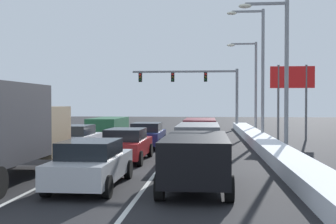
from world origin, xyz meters
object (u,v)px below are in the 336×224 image
object	(u,v)px
sedan_white_left_lane_second	(76,139)
suv_green_left_lane_third	(108,127)
street_lamp_right_near	(280,62)
street_lamp_right_far	(252,79)
box_truck_left_lane_nearest	(1,126)
sedan_red_center_lane_second	(126,145)
sedan_silver_center_lane_nearest	(91,163)
suv_black_right_lane_nearest	(196,157)
traffic_light_gantry	(200,83)
street_lamp_right_mid	(258,63)
suv_gray_right_lane_second	(198,138)
suv_maroon_right_lane_third	(200,129)
roadside_sign_right	(292,85)
sedan_navy_center_lane_third	(147,135)

from	to	relation	value
sedan_white_left_lane_second	suv_green_left_lane_third	world-z (taller)	suv_green_left_lane_third
street_lamp_right_near	street_lamp_right_far	bearing A→B (deg)	89.91
box_truck_left_lane_nearest	street_lamp_right_near	bearing A→B (deg)	40.17
sedan_red_center_lane_second	suv_green_left_lane_third	size ratio (longest dim) A/B	0.92
sedan_silver_center_lane_nearest	sedan_red_center_lane_second	world-z (taller)	same
suv_black_right_lane_nearest	traffic_light_gantry	size ratio (longest dim) A/B	0.45
sedan_white_left_lane_second	street_lamp_right_near	distance (m)	11.68
suv_black_right_lane_nearest	street_lamp_right_mid	distance (m)	17.99
suv_gray_right_lane_second	suv_maroon_right_lane_third	size ratio (longest dim) A/B	1.00
traffic_light_gantry	street_lamp_right_near	world-z (taller)	street_lamp_right_near
suv_gray_right_lane_second	roadside_sign_right	size ratio (longest dim) A/B	0.89
traffic_light_gantry	roadside_sign_right	size ratio (longest dim) A/B	1.99
suv_green_left_lane_third	street_lamp_right_mid	world-z (taller)	street_lamp_right_mid
box_truck_left_lane_nearest	sedan_navy_center_lane_third	bearing A→B (deg)	73.60
sedan_navy_center_lane_third	suv_green_left_lane_third	bearing A→B (deg)	133.84
traffic_light_gantry	street_lamp_right_far	world-z (taller)	street_lamp_right_far
suv_maroon_right_lane_third	street_lamp_right_far	xyz separation A→B (m)	(4.34, 10.60, 3.84)
street_lamp_right_near	suv_black_right_lane_nearest	bearing A→B (deg)	-113.37
suv_green_left_lane_third	roadside_sign_right	xyz separation A→B (m)	(13.06, 2.97, 3.00)
suv_maroon_right_lane_third	traffic_light_gantry	distance (m)	16.53
suv_black_right_lane_nearest	box_truck_left_lane_nearest	size ratio (longest dim) A/B	0.68
sedan_navy_center_lane_third	suv_black_right_lane_nearest	bearing A→B (deg)	-74.32
suv_maroon_right_lane_third	roadside_sign_right	bearing A→B (deg)	33.74
box_truck_left_lane_nearest	sedan_silver_center_lane_nearest	bearing A→B (deg)	-8.87
street_lamp_right_near	sedan_silver_center_lane_nearest	bearing A→B (deg)	-127.88
sedan_silver_center_lane_nearest	sedan_white_left_lane_second	world-z (taller)	same
traffic_light_gantry	sedan_white_left_lane_second	bearing A→B (deg)	-106.20
suv_black_right_lane_nearest	sedan_white_left_lane_second	size ratio (longest dim) A/B	1.09
suv_black_right_lane_nearest	street_lamp_right_far	bearing A→B (deg)	80.25
box_truck_left_lane_nearest	suv_black_right_lane_nearest	bearing A→B (deg)	-4.08
sedan_silver_center_lane_nearest	sedan_white_left_lane_second	xyz separation A→B (m)	(-3.37, 8.67, 0.00)
suv_green_left_lane_third	street_lamp_right_near	xyz separation A→B (m)	(10.72, -5.60, 3.87)
sedan_white_left_lane_second	sedan_red_center_lane_second	bearing A→B (deg)	-38.96
suv_gray_right_lane_second	street_lamp_right_far	size ratio (longest dim) A/B	0.60
sedan_red_center_lane_second	street_lamp_right_near	xyz separation A→B (m)	(7.59, 3.65, 4.12)
sedan_navy_center_lane_third	street_lamp_right_mid	distance (m)	10.04
suv_green_left_lane_third	street_lamp_right_mid	size ratio (longest dim) A/B	0.52
sedan_red_center_lane_second	street_lamp_right_near	bearing A→B (deg)	25.71
sedan_white_left_lane_second	roadside_sign_right	size ratio (longest dim) A/B	0.82
suv_green_left_lane_third	roadside_sign_right	size ratio (longest dim) A/B	0.89
traffic_light_gantry	street_lamp_right_mid	size ratio (longest dim) A/B	1.17
box_truck_left_lane_nearest	roadside_sign_right	distance (m)	22.17
traffic_light_gantry	sedan_navy_center_lane_third	bearing A→B (deg)	-98.72
suv_maroon_right_lane_third	sedan_navy_center_lane_third	size ratio (longest dim) A/B	1.09
sedan_red_center_lane_second	street_lamp_right_far	xyz separation A→B (m)	(7.61, 18.37, 4.09)
traffic_light_gantry	suv_gray_right_lane_second	bearing A→B (deg)	-88.84
sedan_red_center_lane_second	street_lamp_right_mid	distance (m)	14.05
sedan_silver_center_lane_nearest	street_lamp_right_far	size ratio (longest dim) A/B	0.56
sedan_red_center_lane_second	sedan_silver_center_lane_nearest	bearing A→B (deg)	-89.29
suv_black_right_lane_nearest	suv_maroon_right_lane_third	size ratio (longest dim) A/B	1.00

